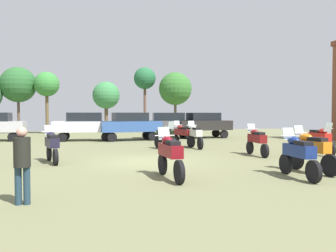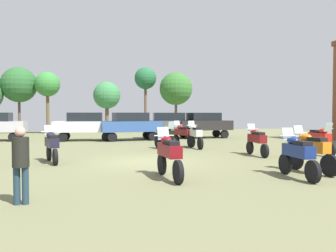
% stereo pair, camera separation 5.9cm
% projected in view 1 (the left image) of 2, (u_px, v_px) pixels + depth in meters
% --- Properties ---
extents(ground_plane, '(44.00, 52.00, 0.02)m').
position_uv_depth(ground_plane, '(146.00, 162.00, 13.50)').
color(ground_plane, '#6D6F4A').
extents(motorcycle_2, '(0.62, 2.24, 1.49)m').
position_uv_depth(motorcycle_2, '(170.00, 154.00, 9.88)').
color(motorcycle_2, black).
rests_on(motorcycle_2, ground).
extents(motorcycle_3, '(0.62, 2.29, 1.50)m').
position_uv_depth(motorcycle_3, '(319.00, 139.00, 15.69)').
color(motorcycle_3, black).
rests_on(motorcycle_3, ground).
extents(motorcycle_5, '(0.87, 2.22, 1.50)m').
position_uv_depth(motorcycle_5, '(183.00, 134.00, 19.83)').
color(motorcycle_5, black).
rests_on(motorcycle_5, ground).
extents(motorcycle_7, '(0.76, 2.05, 1.45)m').
position_uv_depth(motorcycle_7, '(52.00, 145.00, 13.12)').
color(motorcycle_7, black).
rests_on(motorcycle_7, ground).
extents(motorcycle_8, '(0.64, 2.14, 1.51)m').
position_uv_depth(motorcycle_8, '(311.00, 150.00, 10.91)').
color(motorcycle_8, black).
rests_on(motorcycle_8, ground).
extents(motorcycle_9, '(0.62, 2.13, 1.45)m').
position_uv_depth(motorcycle_9, '(257.00, 140.00, 15.38)').
color(motorcycle_9, black).
rests_on(motorcycle_9, ground).
extents(motorcycle_10, '(0.62, 2.26, 1.51)m').
position_uv_depth(motorcycle_10, '(195.00, 135.00, 18.81)').
color(motorcycle_10, black).
rests_on(motorcycle_10, ground).
extents(motorcycle_11, '(0.62, 2.12, 1.47)m').
position_uv_depth(motorcycle_11, '(298.00, 154.00, 10.00)').
color(motorcycle_11, black).
rests_on(motorcycle_11, ground).
extents(motorcycle_12, '(0.84, 2.11, 1.51)m').
position_uv_depth(motorcycle_12, '(165.00, 136.00, 18.13)').
color(motorcycle_12, black).
rests_on(motorcycle_12, ground).
extents(car_1, '(4.49, 2.32, 2.00)m').
position_uv_depth(car_1, '(130.00, 124.00, 24.23)').
color(car_1, black).
rests_on(car_1, ground).
extents(car_2, '(4.43, 2.14, 2.00)m').
position_uv_depth(car_2, '(85.00, 124.00, 23.92)').
color(car_2, black).
rests_on(car_2, ground).
extents(car_3, '(4.43, 2.13, 2.00)m').
position_uv_depth(car_3, '(203.00, 123.00, 26.65)').
color(car_3, black).
rests_on(car_3, ground).
extents(car_4, '(4.49, 2.33, 2.00)m').
position_uv_depth(car_4, '(168.00, 123.00, 26.21)').
color(car_4, black).
rests_on(car_4, ground).
extents(person_1, '(0.36, 0.36, 1.63)m').
position_uv_depth(person_1, '(22.00, 160.00, 7.04)').
color(person_1, '#1F3544').
rests_on(person_1, ground).
extents(tree_1, '(3.46, 3.46, 6.30)m').
position_uv_depth(tree_1, '(175.00, 89.00, 35.58)').
color(tree_1, brown).
rests_on(tree_1, ground).
extents(tree_2, '(2.75, 2.75, 5.20)m').
position_uv_depth(tree_2, '(106.00, 96.00, 34.39)').
color(tree_2, brown).
rests_on(tree_2, ground).
extents(tree_3, '(2.35, 2.35, 5.93)m').
position_uv_depth(tree_3, '(47.00, 85.00, 32.24)').
color(tree_3, brown).
rests_on(tree_3, ground).
extents(tree_5, '(3.41, 3.41, 6.44)m').
position_uv_depth(tree_5, '(18.00, 85.00, 32.60)').
color(tree_5, brown).
rests_on(tree_5, ground).
extents(tree_7, '(2.34, 2.34, 6.90)m').
position_uv_depth(tree_7, '(145.00, 79.00, 36.05)').
color(tree_7, brown).
rests_on(tree_7, ground).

